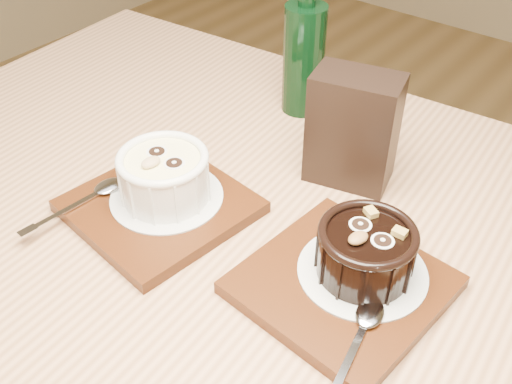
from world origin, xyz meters
TOP-DOWN VIEW (x-y plane):
  - table at (0.09, 0.11)m, footprint 1.26×0.89m
  - tray_left at (-0.06, 0.09)m, footprint 0.20×0.20m
  - doily_left at (-0.05, 0.10)m, footprint 0.13×0.13m
  - ramekin_white at (-0.05, 0.10)m, footprint 0.10×0.10m
  - spoon_left at (-0.12, 0.03)m, footprint 0.04×0.14m
  - tray_right at (0.17, 0.11)m, footprint 0.19×0.19m
  - doily_right at (0.18, 0.13)m, footprint 0.13×0.13m
  - ramekin_dark at (0.18, 0.13)m, footprint 0.10×0.10m
  - spoon_right at (0.22, 0.06)m, footprint 0.05×0.14m
  - condiment_stand at (0.08, 0.28)m, footprint 0.11×0.08m
  - green_bottle at (-0.06, 0.38)m, footprint 0.06×0.06m

SIDE VIEW (x-z plane):
  - table at x=0.09m, z-range 0.28..1.03m
  - tray_left at x=-0.06m, z-range 0.75..0.76m
  - tray_right at x=0.17m, z-range 0.75..0.76m
  - doily_left at x=-0.05m, z-range 0.77..0.77m
  - doily_right at x=0.18m, z-range 0.77..0.77m
  - spoon_left at x=-0.12m, z-range 0.77..0.77m
  - spoon_right at x=0.22m, z-range 0.77..0.77m
  - ramekin_dark at x=0.18m, z-range 0.77..0.83m
  - ramekin_white at x=-0.05m, z-range 0.77..0.83m
  - condiment_stand at x=0.08m, z-range 0.75..0.89m
  - green_bottle at x=-0.06m, z-range 0.73..0.94m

